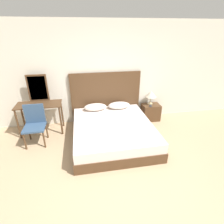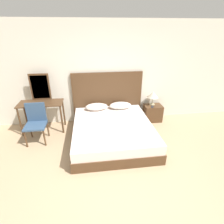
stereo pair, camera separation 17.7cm
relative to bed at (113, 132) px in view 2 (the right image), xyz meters
name	(u,v)px [view 2 (the right image)]	position (x,y,z in m)	size (l,w,h in m)	color
ground_plane	(122,190)	(-0.05, -1.51, -0.22)	(16.00, 16.00, 0.00)	tan
wall_back	(105,74)	(-0.05, 1.13, 1.13)	(10.00, 0.06, 2.70)	silver
bed	(113,132)	(0.00, 0.00, 0.00)	(1.84, 2.07, 0.45)	#4C331E
headboard	(108,97)	(0.00, 1.06, 0.49)	(1.94, 0.05, 1.42)	#4C331E
pillow_left	(97,107)	(-0.33, 0.82, 0.32)	(0.60, 0.33, 0.18)	silver
pillow_right	(120,105)	(0.33, 0.82, 0.32)	(0.60, 0.33, 0.18)	silver
phone_on_bed	(96,127)	(-0.39, -0.11, 0.23)	(0.16, 0.15, 0.01)	#B7B7BC
nightstand	(152,113)	(1.29, 0.83, 0.02)	(0.50, 0.37, 0.48)	#4C331E
table_lamp	(153,95)	(1.28, 0.91, 0.55)	(0.32, 0.32, 0.39)	tan
phone_on_nightstand	(152,107)	(1.23, 0.74, 0.26)	(0.12, 0.17, 0.01)	#232328
vanity_desk	(41,108)	(-1.73, 0.70, 0.43)	(1.08, 0.50, 0.79)	#4C331E
vanity_mirror	(40,87)	(-1.73, 0.92, 0.90)	(0.48, 0.03, 0.68)	#4C331E
chair	(36,121)	(-1.78, 0.26, 0.29)	(0.47, 0.47, 0.91)	#334C6B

